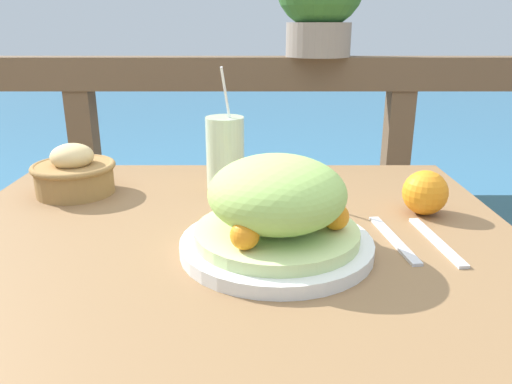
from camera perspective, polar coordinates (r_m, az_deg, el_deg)
name	(u,v)px	position (r m, az deg, el deg)	size (l,w,h in m)	color
patio_table	(230,291)	(0.87, -3.03, -11.23)	(0.96, 0.81, 0.73)	olive
railing_fence	(241,151)	(1.47, -1.78, 4.68)	(2.80, 0.08, 0.97)	brown
sea_backdrop	(250,136)	(4.01, -0.68, 6.37)	(12.00, 4.00, 0.39)	teal
salad_plate	(276,212)	(0.73, 2.36, -2.27)	(0.29, 0.29, 0.15)	silver
drink_glass	(225,153)	(1.02, -3.57, 4.51)	(0.08, 0.08, 0.25)	beige
bread_basket	(74,173)	(1.06, -20.11, 2.04)	(0.16, 0.16, 0.10)	olive
fork	(393,239)	(0.82, 15.40, -5.21)	(0.04, 0.18, 0.00)	silver
knife	(436,241)	(0.83, 19.87, -5.28)	(0.03, 0.18, 0.00)	silver
orange_near_basket	(425,193)	(0.93, 18.73, -0.06)	(0.08, 0.08, 0.08)	orange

